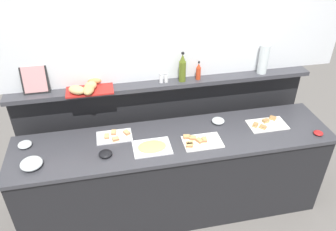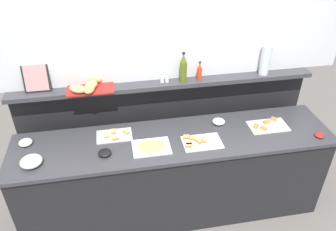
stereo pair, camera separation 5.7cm
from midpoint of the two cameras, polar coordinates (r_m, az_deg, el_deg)
name	(u,v)px [view 1 (the left image)]	position (r m, az deg, el deg)	size (l,w,h in m)	color
ground_plane	(163,168)	(3.88, -1.37, -9.01)	(12.00, 12.00, 0.00)	slate
buffet_counter	(174,176)	(3.15, 0.55, -10.32)	(2.76, 0.62, 0.88)	black
back_ledge_unit	(164,129)	(3.39, -1.16, -2.31)	(2.78, 0.22, 1.22)	black
upper_wall_panel	(162,1)	(2.86, -1.55, 19.01)	(3.38, 0.08, 1.38)	silver
sandwich_platter_side	(266,124)	(3.14, 15.98, -1.44)	(0.35, 0.20, 0.04)	white
sandwich_platter_front	(199,141)	(2.82, 4.83, -4.44)	(0.33, 0.21, 0.04)	white
sandwich_platter_rear	(115,136)	(2.91, -9.64, -3.49)	(0.30, 0.19, 0.04)	white
cold_cuts_platter	(152,147)	(2.76, -3.34, -5.40)	(0.31, 0.23, 0.02)	silver
glass_bowl_large	(218,121)	(3.07, 8.04, -0.93)	(0.12, 0.12, 0.05)	silver
glass_bowl_medium	(25,145)	(3.02, -23.76, -4.59)	(0.11, 0.11, 0.04)	silver
glass_bowl_small	(31,164)	(2.78, -22.85, -7.62)	(0.17, 0.17, 0.07)	silver
condiment_bowl_teal	(105,154)	(2.73, -11.23, -6.44)	(0.11, 0.11, 0.04)	black
condiment_bowl_cream	(318,133)	(3.17, 23.84, -2.75)	(0.08, 0.08, 0.03)	red
hot_sauce_bottle	(198,71)	(3.05, 4.68, 7.51)	(0.04, 0.04, 0.18)	red
olive_oil_bottle	(182,68)	(2.99, 1.93, 8.05)	(0.06, 0.06, 0.28)	#56661E
salt_shaker	(161,78)	(3.00, -1.71, 6.40)	(0.03, 0.03, 0.09)	white
pepper_shaker	(166,78)	(3.00, -0.87, 6.48)	(0.03, 0.03, 0.09)	white
bread_basket	(88,87)	(2.95, -14.09, 4.68)	(0.40, 0.32, 0.08)	#B2231E
framed_picture	(35,79)	(3.02, -22.35, 5.73)	(0.22, 0.07, 0.25)	black
water_carafe	(264,59)	(3.24, 15.52, 9.27)	(0.09, 0.09, 0.28)	silver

